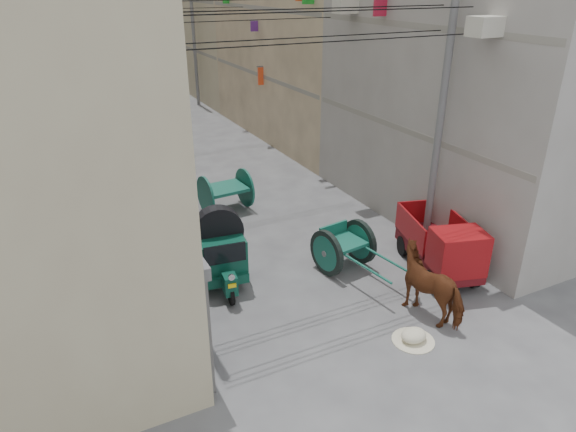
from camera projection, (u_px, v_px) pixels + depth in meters
shutters_left at (132, 198)px, 15.18m from camera, size 0.18×14.40×2.88m
signboards at (162, 68)px, 25.11m from camera, size 8.22×40.52×5.67m
utility_poles at (189, 70)px, 21.09m from camera, size 7.40×22.20×8.00m
auto_rickshaw at (219, 249)px, 13.45m from camera, size 1.52×2.39×1.64m
tonga_cart at (344, 246)px, 14.19m from camera, size 1.51×2.97×1.29m
mini_truck at (444, 250)px, 13.72m from camera, size 2.09×3.22×1.67m
second_cart at (226, 190)px, 17.75m from camera, size 1.69×1.52×1.39m
feed_sack at (414, 335)px, 11.47m from camera, size 0.60×0.48×0.30m
horse at (433, 284)px, 12.17m from camera, size 1.35×2.10×1.64m
distant_car_white at (121, 130)px, 25.49m from camera, size 2.22×3.54×1.12m
distant_car_grey at (150, 94)px, 33.38m from camera, size 2.08×3.81×1.19m
distant_car_green at (100, 76)px, 40.01m from camera, size 1.93×3.81×1.06m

